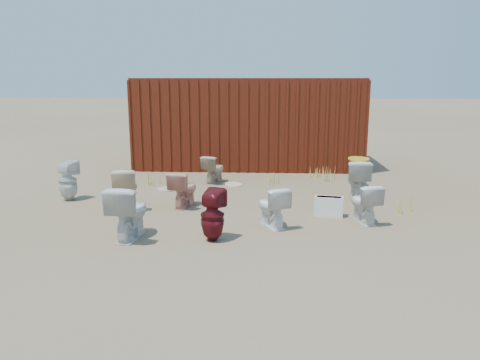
{
  "coord_description": "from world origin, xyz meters",
  "views": [
    {
      "loc": [
        0.45,
        -7.84,
        2.39
      ],
      "look_at": [
        0.0,
        0.6,
        0.55
      ],
      "focal_mm": 35.0,
      "sensor_mm": 36.0,
      "label": 1
    }
  ],
  "objects_px": {
    "toilet_front_a": "(129,212)",
    "toilet_back_beige_right": "(214,169)",
    "toilet_front_c": "(272,206)",
    "toilet_back_yellowlid": "(357,179)",
    "toilet_front_maroon": "(212,215)",
    "shipping_container": "(249,122)",
    "toilet_front_e": "(364,203)",
    "toilet_back_beige_left": "(126,188)",
    "toilet_back_a": "(68,181)",
    "toilet_back_e": "(361,185)",
    "loose_tank": "(329,206)",
    "toilet_front_pink": "(184,189)"
  },
  "relations": [
    {
      "from": "toilet_front_a",
      "to": "toilet_back_yellowlid",
      "type": "distance_m",
      "value": 4.68
    },
    {
      "from": "toilet_front_e",
      "to": "toilet_back_e",
      "type": "distance_m",
      "value": 1.44
    },
    {
      "from": "toilet_back_a",
      "to": "toilet_back_yellowlid",
      "type": "height_order",
      "value": "toilet_back_yellowlid"
    },
    {
      "from": "toilet_front_c",
      "to": "toilet_back_beige_left",
      "type": "height_order",
      "value": "toilet_back_beige_left"
    },
    {
      "from": "toilet_back_yellowlid",
      "to": "toilet_back_beige_right",
      "type": "bearing_deg",
      "value": -20.64
    },
    {
      "from": "shipping_container",
      "to": "toilet_front_c",
      "type": "distance_m",
      "value": 5.74
    },
    {
      "from": "toilet_front_a",
      "to": "toilet_front_pink",
      "type": "xyz_separation_m",
      "value": [
        0.53,
        1.82,
        -0.07
      ]
    },
    {
      "from": "toilet_front_e",
      "to": "toilet_back_beige_right",
      "type": "relative_size",
      "value": 1.04
    },
    {
      "from": "toilet_front_maroon",
      "to": "toilet_back_beige_right",
      "type": "xyz_separation_m",
      "value": [
        -0.41,
        3.97,
        -0.07
      ]
    },
    {
      "from": "toilet_back_beige_left",
      "to": "loose_tank",
      "type": "bearing_deg",
      "value": 164.98
    },
    {
      "from": "toilet_front_e",
      "to": "loose_tank",
      "type": "xyz_separation_m",
      "value": [
        -0.54,
        0.36,
        -0.16
      ]
    },
    {
      "from": "toilet_front_e",
      "to": "toilet_front_maroon",
      "type": "bearing_deg",
      "value": 8.2
    },
    {
      "from": "toilet_front_a",
      "to": "toilet_back_beige_right",
      "type": "bearing_deg",
      "value": -96.01
    },
    {
      "from": "toilet_front_c",
      "to": "toilet_front_e",
      "type": "distance_m",
      "value": 1.59
    },
    {
      "from": "toilet_back_a",
      "to": "toilet_back_beige_left",
      "type": "xyz_separation_m",
      "value": [
        1.33,
        -0.49,
        -0.02
      ]
    },
    {
      "from": "toilet_back_e",
      "to": "toilet_back_beige_right",
      "type": "bearing_deg",
      "value": -26.62
    },
    {
      "from": "shipping_container",
      "to": "toilet_front_e",
      "type": "xyz_separation_m",
      "value": [
        2.14,
        -5.34,
        -0.86
      ]
    },
    {
      "from": "toilet_back_a",
      "to": "toilet_back_beige_right",
      "type": "bearing_deg",
      "value": -127.61
    },
    {
      "from": "toilet_back_beige_left",
      "to": "toilet_back_beige_right",
      "type": "xyz_separation_m",
      "value": [
        1.41,
        2.23,
        -0.06
      ]
    },
    {
      "from": "toilet_front_a",
      "to": "toilet_back_beige_right",
      "type": "xyz_separation_m",
      "value": [
        0.87,
        3.92,
        -0.09
      ]
    },
    {
      "from": "toilet_front_pink",
      "to": "toilet_back_e",
      "type": "distance_m",
      "value": 3.49
    },
    {
      "from": "shipping_container",
      "to": "toilet_front_maroon",
      "type": "height_order",
      "value": "shipping_container"
    },
    {
      "from": "toilet_front_maroon",
      "to": "toilet_front_e",
      "type": "xyz_separation_m",
      "value": [
        2.46,
        1.04,
        -0.05
      ]
    },
    {
      "from": "toilet_back_yellowlid",
      "to": "toilet_front_maroon",
      "type": "bearing_deg",
      "value": 48.17
    },
    {
      "from": "toilet_front_a",
      "to": "toilet_front_pink",
      "type": "distance_m",
      "value": 1.9
    },
    {
      "from": "toilet_front_c",
      "to": "toilet_back_a",
      "type": "xyz_separation_m",
      "value": [
        -4.05,
        1.49,
        0.06
      ]
    },
    {
      "from": "toilet_front_maroon",
      "to": "toilet_back_beige_right",
      "type": "relative_size",
      "value": 1.21
    },
    {
      "from": "loose_tank",
      "to": "toilet_front_maroon",
      "type": "bearing_deg",
      "value": -133.6
    },
    {
      "from": "toilet_front_c",
      "to": "toilet_front_e",
      "type": "bearing_deg",
      "value": 164.0
    },
    {
      "from": "toilet_back_beige_left",
      "to": "toilet_back_yellowlid",
      "type": "height_order",
      "value": "toilet_back_yellowlid"
    },
    {
      "from": "shipping_container",
      "to": "toilet_back_e",
      "type": "xyz_separation_m",
      "value": [
        2.37,
        -3.92,
        -0.88
      ]
    },
    {
      "from": "toilet_back_beige_left",
      "to": "toilet_back_beige_right",
      "type": "distance_m",
      "value": 2.64
    },
    {
      "from": "toilet_front_maroon",
      "to": "loose_tank",
      "type": "xyz_separation_m",
      "value": [
        1.91,
        1.4,
        -0.22
      ]
    },
    {
      "from": "toilet_front_maroon",
      "to": "toilet_back_e",
      "type": "relative_size",
      "value": 1.23
    },
    {
      "from": "toilet_back_beige_left",
      "to": "loose_tank",
      "type": "xyz_separation_m",
      "value": [
        3.74,
        -0.34,
        -0.21
      ]
    },
    {
      "from": "toilet_front_pink",
      "to": "shipping_container",
      "type": "bearing_deg",
      "value": -86.42
    },
    {
      "from": "toilet_back_beige_left",
      "to": "toilet_front_pink",
      "type": "bearing_deg",
      "value": 177.19
    },
    {
      "from": "toilet_front_a",
      "to": "toilet_back_a",
      "type": "relative_size",
      "value": 1.04
    },
    {
      "from": "toilet_front_c",
      "to": "toilet_back_beige_right",
      "type": "distance_m",
      "value": 3.49
    },
    {
      "from": "toilet_back_beige_right",
      "to": "toilet_back_e",
      "type": "xyz_separation_m",
      "value": [
        3.1,
        -1.51,
        -0.01
      ]
    },
    {
      "from": "toilet_front_c",
      "to": "toilet_back_yellowlid",
      "type": "distance_m",
      "value": 2.56
    },
    {
      "from": "toilet_back_e",
      "to": "toilet_front_pink",
      "type": "bearing_deg",
      "value": 9.16
    },
    {
      "from": "toilet_front_maroon",
      "to": "toilet_back_yellowlid",
      "type": "height_order",
      "value": "toilet_back_yellowlid"
    },
    {
      "from": "toilet_back_beige_right",
      "to": "toilet_back_yellowlid",
      "type": "relative_size",
      "value": 0.8
    },
    {
      "from": "shipping_container",
      "to": "toilet_back_beige_right",
      "type": "xyz_separation_m",
      "value": [
        -0.73,
        -2.41,
        -0.87
      ]
    },
    {
      "from": "toilet_back_beige_left",
      "to": "loose_tank",
      "type": "relative_size",
      "value": 1.53
    },
    {
      "from": "toilet_front_c",
      "to": "loose_tank",
      "type": "relative_size",
      "value": 1.36
    },
    {
      "from": "toilet_front_maroon",
      "to": "toilet_back_e",
      "type": "distance_m",
      "value": 3.64
    },
    {
      "from": "toilet_front_a",
      "to": "loose_tank",
      "type": "height_order",
      "value": "toilet_front_a"
    },
    {
      "from": "shipping_container",
      "to": "loose_tank",
      "type": "relative_size",
      "value": 12.0
    }
  ]
}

